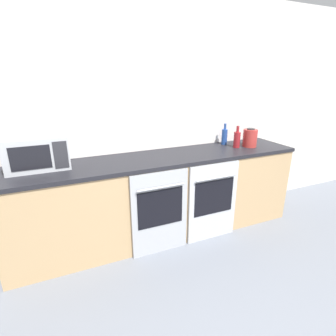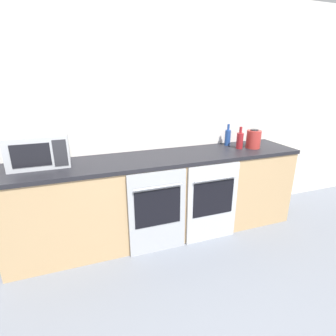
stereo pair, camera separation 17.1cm
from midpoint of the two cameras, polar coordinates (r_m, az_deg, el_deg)
wall_back at (r=3.01m, az=-2.05°, el=11.00°), size 10.00×0.06×2.60m
counter_back at (r=2.95m, az=0.15°, el=-6.16°), size 3.18×0.63×0.93m
oven_left at (r=2.65m, az=-0.40°, el=-9.72°), size 0.59×0.06×0.88m
oven_right at (r=2.89m, az=11.34°, el=-7.52°), size 0.59×0.06×0.88m
microwave at (r=2.70m, az=-24.70°, el=3.50°), size 0.53×0.33×0.30m
bottle_red at (r=3.21m, az=16.85°, el=5.81°), size 0.08×0.08×0.26m
bottle_blue at (r=3.33m, az=14.32°, el=6.54°), size 0.07×0.07×0.26m
kettle at (r=3.29m, az=19.55°, el=5.95°), size 0.17×0.17×0.22m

